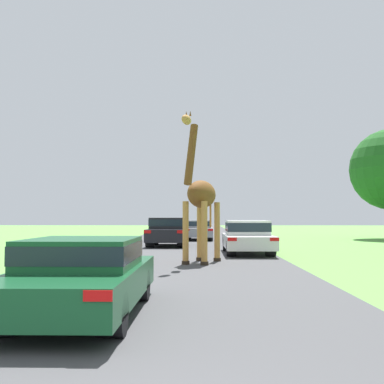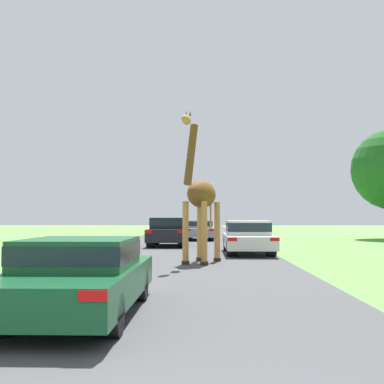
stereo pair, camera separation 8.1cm
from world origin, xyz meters
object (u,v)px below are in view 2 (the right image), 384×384
(giraffe_near_road, at_px, (201,198))
(car_queue_right, at_px, (200,229))
(car_lead_maroon, at_px, (80,274))
(car_queue_left, at_px, (248,236))
(car_far_ahead, at_px, (168,231))

(giraffe_near_road, xyz_separation_m, car_queue_right, (-0.16, 15.76, -1.47))
(car_lead_maroon, distance_m, car_queue_right, 24.20)
(giraffe_near_road, xyz_separation_m, car_lead_maroon, (-1.83, -8.39, -1.51))
(car_lead_maroon, height_order, car_queue_left, car_queue_left)
(car_far_ahead, bearing_deg, car_queue_left, -54.11)
(giraffe_near_road, bearing_deg, car_far_ahead, -60.57)
(car_queue_right, distance_m, car_queue_left, 11.90)
(giraffe_near_road, bearing_deg, car_queue_left, -96.76)
(giraffe_near_road, relative_size, car_queue_right, 1.04)
(car_queue_left, bearing_deg, car_queue_right, 99.98)
(car_queue_right, xyz_separation_m, car_far_ahead, (-1.61, -6.65, 0.09))
(car_lead_maroon, relative_size, car_far_ahead, 1.05)
(giraffe_near_road, bearing_deg, car_lead_maroon, 96.12)
(giraffe_near_road, relative_size, car_lead_maroon, 1.07)
(car_queue_left, distance_m, car_far_ahead, 6.26)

